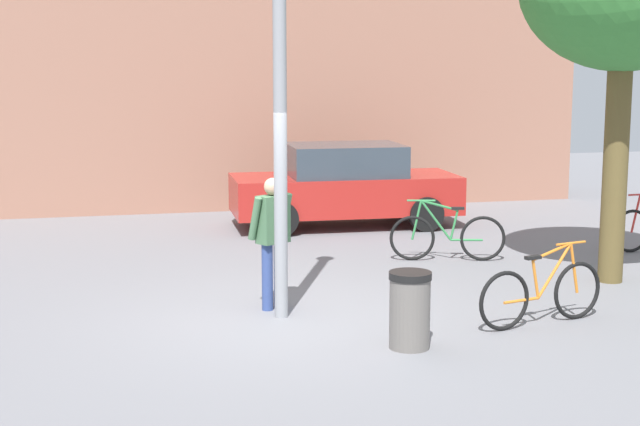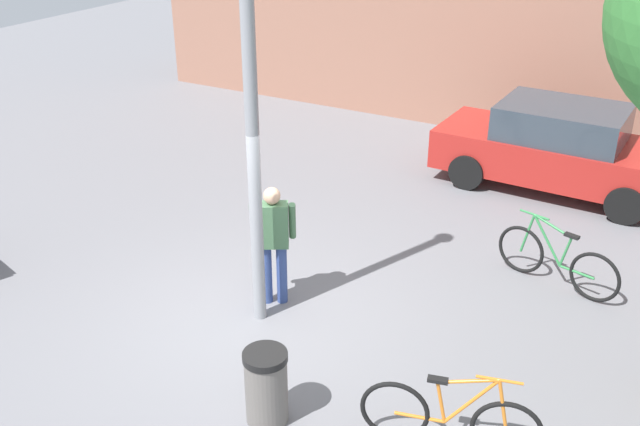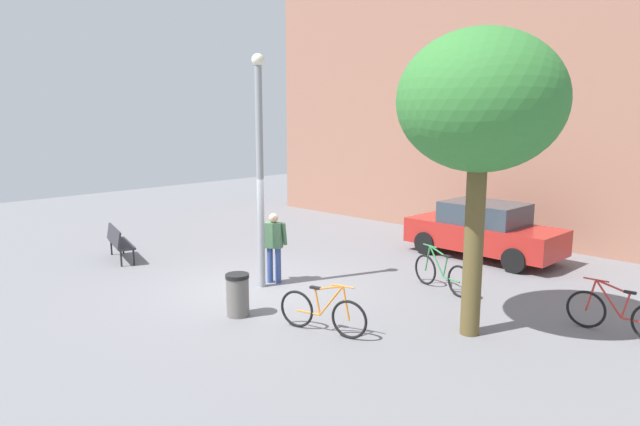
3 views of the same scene
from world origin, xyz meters
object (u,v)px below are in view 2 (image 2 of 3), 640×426
object	(u,v)px
lamppost	(251,104)
bicycle_green	(556,261)
bicycle_orange	(451,419)
person_by_lamppost	(273,238)
trash_bin	(266,386)
parked_car_red	(558,148)

from	to	relation	value
lamppost	bicycle_green	xyz separation A→B (m)	(3.14, 2.64, -2.48)
bicycle_orange	bicycle_green	distance (m)	3.69
person_by_lamppost	bicycle_green	world-z (taller)	person_by_lamppost
trash_bin	parked_car_red	bearing A→B (deg)	80.70
lamppost	parked_car_red	bearing A→B (deg)	68.50
lamppost	bicycle_green	distance (m)	4.80
person_by_lamppost	bicycle_green	bearing A→B (deg)	35.23
lamppost	person_by_lamppost	bearing A→B (deg)	93.70
bicycle_orange	bicycle_green	bearing A→B (deg)	87.03
person_by_lamppost	trash_bin	distance (m)	2.34
bicycle_orange	bicycle_green	world-z (taller)	same
bicycle_green	trash_bin	bearing A→B (deg)	-115.61
person_by_lamppost	bicycle_orange	size ratio (longest dim) A/B	0.94
bicycle_green	person_by_lamppost	bearing A→B (deg)	-144.77
lamppost	parked_car_red	size ratio (longest dim) A/B	1.23
parked_car_red	person_by_lamppost	bearing A→B (deg)	-113.12
bicycle_orange	parked_car_red	world-z (taller)	parked_car_red
lamppost	trash_bin	world-z (taller)	lamppost
parked_car_red	bicycle_orange	bearing A→B (deg)	-85.24
bicycle_orange	trash_bin	xyz separation A→B (m)	(-1.83, -0.52, 0.05)
bicycle_green	trash_bin	world-z (taller)	bicycle_green
lamppost	person_by_lamppost	distance (m)	1.94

